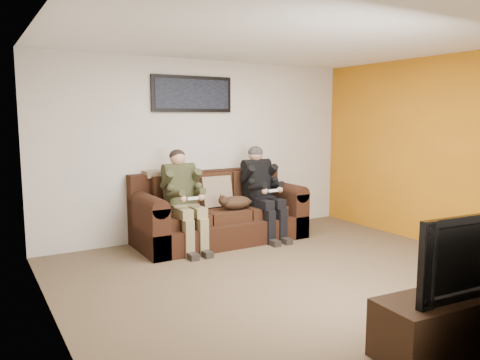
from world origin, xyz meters
TOP-DOWN VIEW (x-y plane):
  - floor at (0.00, 0.00)m, footprint 5.00×5.00m
  - ceiling at (0.00, 0.00)m, footprint 5.00×5.00m
  - wall_back at (0.00, 2.25)m, footprint 5.00×0.00m
  - wall_left at (-2.50, 0.00)m, footprint 0.00×4.50m
  - wall_right at (2.50, 0.00)m, footprint 0.00×4.50m
  - accent_wall_right at (2.49, 0.00)m, footprint 0.00×4.50m
  - sofa at (0.01, 1.84)m, footprint 2.41×1.04m
  - throw_pillow at (0.01, 1.88)m, footprint 0.46×0.22m
  - throw_blanket at (-0.72, 2.14)m, footprint 0.49×0.24m
  - person_left at (-0.61, 1.63)m, footprint 0.51×0.87m
  - person_right at (0.63, 1.63)m, footprint 0.51×0.86m
  - cat at (0.14, 1.56)m, footprint 0.66×0.26m
  - framed_poster at (-0.19, 2.22)m, footprint 1.25×0.05m
  - tv_stand at (0.09, -1.95)m, footprint 1.44×0.56m
  - television at (0.09, -1.95)m, footprint 1.10×0.23m

SIDE VIEW (x-z plane):
  - floor at x=0.00m, z-range 0.00..0.00m
  - tv_stand at x=0.09m, z-range 0.00..0.44m
  - sofa at x=0.01m, z-range -0.12..0.86m
  - cat at x=0.14m, z-range 0.46..0.70m
  - throw_pillow at x=0.01m, z-range 0.47..0.93m
  - television at x=0.09m, z-range 0.44..1.07m
  - person_left at x=-0.61m, z-range 0.09..1.43m
  - person_right at x=0.63m, z-range 0.09..1.44m
  - throw_blanket at x=-0.72m, z-range 0.94..1.03m
  - wall_back at x=0.00m, z-range -1.20..3.80m
  - wall_left at x=-2.50m, z-range -0.95..3.55m
  - wall_right at x=2.50m, z-range -0.95..3.55m
  - accent_wall_right at x=2.49m, z-range -0.95..3.55m
  - framed_poster at x=-0.19m, z-range 1.84..2.36m
  - ceiling at x=0.00m, z-range 2.60..2.60m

